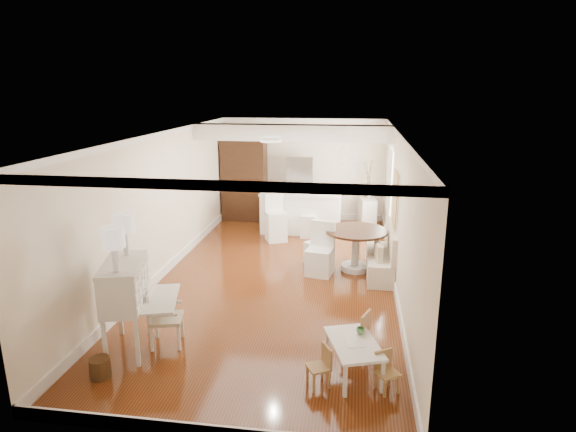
% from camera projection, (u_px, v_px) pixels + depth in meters
% --- Properties ---
extents(room, '(9.00, 9.04, 2.82)m').
position_uv_depth(room, '(281.00, 175.00, 9.19)').
color(room, brown).
rests_on(room, ground).
extents(secretary_bureau, '(1.26, 1.28, 1.31)m').
position_uv_depth(secretary_bureau, '(126.00, 307.00, 6.70)').
color(secretary_bureau, silver).
rests_on(secretary_bureau, ground).
extents(gustavian_armchair, '(0.57, 0.57, 0.84)m').
position_uv_depth(gustavian_armchair, '(166.00, 318.00, 6.89)').
color(gustavian_armchair, white).
rests_on(gustavian_armchair, ground).
extents(wicker_basket, '(0.32, 0.32, 0.26)m').
position_uv_depth(wicker_basket, '(100.00, 368.00, 6.17)').
color(wicker_basket, '#492F17').
rests_on(wicker_basket, ground).
extents(kids_table, '(0.83, 1.07, 0.47)m').
position_uv_depth(kids_table, '(353.00, 359.00, 6.19)').
color(kids_table, white).
rests_on(kids_table, ground).
extents(kids_chair_a, '(0.35, 0.35, 0.54)m').
position_uv_depth(kids_chair_a, '(318.00, 367.00, 5.95)').
color(kids_chair_a, '#9B7646').
rests_on(kids_chair_a, ground).
extents(kids_chair_b, '(0.42, 0.42, 0.66)m').
position_uv_depth(kids_chair_b, '(356.00, 332.00, 6.67)').
color(kids_chair_b, tan).
rests_on(kids_chair_b, ground).
extents(kids_chair_c, '(0.34, 0.34, 0.52)m').
position_uv_depth(kids_chair_c, '(387.00, 372.00, 5.85)').
color(kids_chair_c, tan).
rests_on(kids_chair_c, ground).
extents(banquette, '(0.52, 1.60, 0.98)m').
position_uv_depth(banquette, '(380.00, 251.00, 9.47)').
color(banquette, silver).
rests_on(banquette, ground).
extents(dining_table, '(1.60, 1.60, 0.85)m').
position_uv_depth(dining_table, '(356.00, 250.00, 9.72)').
color(dining_table, '#3F2214').
rests_on(dining_table, ground).
extents(slip_chair_near, '(0.58, 0.60, 1.05)m').
position_uv_depth(slip_chair_near, '(320.00, 249.00, 9.48)').
color(slip_chair_near, white).
rests_on(slip_chair_near, ground).
extents(slip_chair_far, '(0.62, 0.62, 0.90)m').
position_uv_depth(slip_chair_far, '(318.00, 243.00, 10.11)').
color(slip_chair_far, silver).
rests_on(slip_chair_far, ground).
extents(breakfast_counter, '(2.05, 0.65, 1.03)m').
position_uv_depth(breakfast_counter, '(301.00, 213.00, 12.21)').
color(breakfast_counter, white).
rests_on(breakfast_counter, ground).
extents(bar_stool_left, '(0.60, 0.60, 1.14)m').
position_uv_depth(bar_stool_left, '(276.00, 218.00, 11.55)').
color(bar_stool_left, white).
rests_on(bar_stool_left, ground).
extents(bar_stool_right, '(0.36, 0.36, 0.91)m').
position_uv_depth(bar_stool_right, '(308.00, 219.00, 11.87)').
color(bar_stool_right, silver).
rests_on(bar_stool_right, ground).
extents(pantry_cabinet, '(1.20, 0.60, 2.30)m').
position_uv_depth(pantry_cabinet, '(244.00, 179.00, 13.31)').
color(pantry_cabinet, '#381E11').
rests_on(pantry_cabinet, ground).
extents(fridge, '(0.75, 0.65, 1.80)m').
position_uv_depth(fridge, '(312.00, 190.00, 13.09)').
color(fridge, silver).
rests_on(fridge, ground).
extents(sideboard, '(0.49, 0.88, 0.80)m').
position_uv_depth(sideboard, '(367.00, 213.00, 12.70)').
color(sideboard, beige).
rests_on(sideboard, ground).
extents(pencil_cup, '(0.11, 0.11, 0.08)m').
position_uv_depth(pencil_cup, '(360.00, 331.00, 6.33)').
color(pencil_cup, '#528C54').
rests_on(pencil_cup, kids_table).
extents(branch_vase, '(0.20, 0.20, 0.18)m').
position_uv_depth(branch_vase, '(369.00, 195.00, 12.59)').
color(branch_vase, silver).
rests_on(branch_vase, sideboard).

